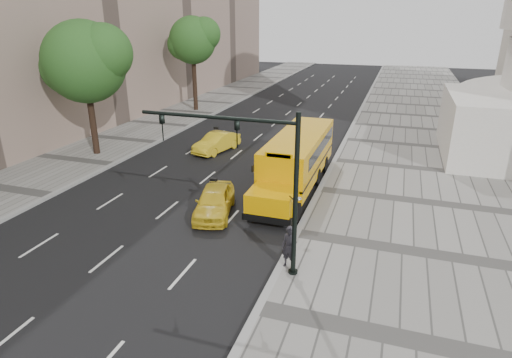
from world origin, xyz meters
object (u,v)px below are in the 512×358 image
(traffic_signal, at_px, (258,172))
(taxi_near, at_px, (214,201))
(school_bus, at_px, (298,156))
(pedestrian, at_px, (289,247))
(tree_c, at_px, (193,40))
(taxi_far, at_px, (217,142))
(tree_b, at_px, (86,61))

(traffic_signal, bearing_deg, taxi_near, 131.63)
(school_bus, relative_size, traffic_signal, 1.81)
(school_bus, height_order, pedestrian, school_bus)
(taxi_near, distance_m, pedestrian, 6.12)
(tree_c, bearing_deg, taxi_near, -62.10)
(pedestrian, bearing_deg, traffic_signal, -152.16)
(taxi_near, bearing_deg, taxi_far, 98.91)
(tree_c, xyz_separation_m, traffic_signal, (15.60, -26.66, -3.07))
(tree_c, xyz_separation_m, taxi_near, (11.93, -22.53, -6.44))
(pedestrian, bearing_deg, taxi_far, 133.32)
(taxi_far, distance_m, pedestrian, 16.35)
(school_bus, bearing_deg, pedestrian, -78.53)
(tree_b, bearing_deg, pedestrian, -31.17)
(taxi_near, relative_size, taxi_far, 1.01)
(school_bus, xyz_separation_m, taxi_far, (-7.15, 4.59, -1.07))
(school_bus, height_order, traffic_signal, traffic_signal)
(school_bus, distance_m, taxi_near, 6.18)
(tree_b, distance_m, pedestrian, 20.33)
(tree_b, height_order, taxi_far, tree_b)
(taxi_far, bearing_deg, pedestrian, -42.66)
(taxi_near, xyz_separation_m, traffic_signal, (3.67, -4.13, 3.37))
(tree_c, bearing_deg, traffic_signal, -59.66)
(tree_c, distance_m, pedestrian, 31.78)
(traffic_signal, bearing_deg, tree_c, 120.34)
(tree_c, bearing_deg, pedestrian, -57.50)
(tree_b, height_order, school_bus, tree_b)
(tree_b, bearing_deg, tree_c, 90.06)
(traffic_signal, bearing_deg, tree_b, 146.05)
(taxi_far, bearing_deg, taxi_near, -53.17)
(tree_c, height_order, traffic_signal, tree_c)
(tree_c, distance_m, taxi_near, 26.30)
(school_bus, relative_size, taxi_far, 2.75)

